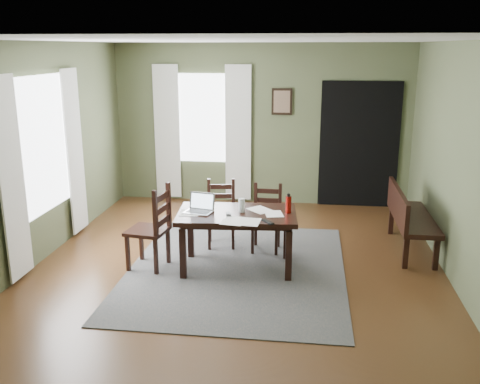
# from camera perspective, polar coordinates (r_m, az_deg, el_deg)

# --- Properties ---
(ground) EXTENTS (5.00, 6.00, 0.01)m
(ground) POSITION_cam_1_polar(r_m,az_deg,el_deg) (6.60, -0.34, -8.28)
(ground) COLOR #492C16
(room_shell) EXTENTS (5.02, 6.02, 2.71)m
(room_shell) POSITION_cam_1_polar(r_m,az_deg,el_deg) (6.11, -0.37, 7.46)
(room_shell) COLOR #50593A
(room_shell) RESTS_ON ground
(rug) EXTENTS (2.60, 3.20, 0.01)m
(rug) POSITION_cam_1_polar(r_m,az_deg,el_deg) (6.60, -0.34, -8.20)
(rug) COLOR #424242
(rug) RESTS_ON ground
(dining_table) EXTENTS (1.48, 0.96, 0.71)m
(dining_table) POSITION_cam_1_polar(r_m,az_deg,el_deg) (6.41, -0.32, -2.94)
(dining_table) COLOR black
(dining_table) RESTS_ON rug
(chair_end) EXTENTS (0.52, 0.51, 1.04)m
(chair_end) POSITION_cam_1_polar(r_m,az_deg,el_deg) (6.55, -9.40, -3.86)
(chair_end) COLOR black
(chair_end) RESTS_ON rug
(chair_back_left) EXTENTS (0.44, 0.45, 0.89)m
(chair_back_left) POSITION_cam_1_polar(r_m,az_deg,el_deg) (7.25, -2.02, -2.37)
(chair_back_left) COLOR black
(chair_back_left) RESTS_ON rug
(chair_back_right) EXTENTS (0.40, 0.40, 0.88)m
(chair_back_right) POSITION_cam_1_polar(r_m,az_deg,el_deg) (7.08, 2.85, -2.87)
(chair_back_right) COLOR black
(chair_back_right) RESTS_ON rug
(bench) EXTENTS (0.47, 1.48, 0.83)m
(bench) POSITION_cam_1_polar(r_m,az_deg,el_deg) (7.38, 17.45, -2.29)
(bench) COLOR black
(bench) RESTS_ON ground
(laptop) EXTENTS (0.37, 0.32, 0.22)m
(laptop) POSITION_cam_1_polar(r_m,az_deg,el_deg) (6.42, -4.28, -1.61)
(laptop) COLOR #B7B7BC
(laptop) RESTS_ON dining_table
(computer_mouse) EXTENTS (0.07, 0.10, 0.03)m
(computer_mouse) POSITION_cam_1_polar(r_m,az_deg,el_deg) (6.26, -1.23, -2.40)
(computer_mouse) COLOR #3F3F42
(computer_mouse) RESTS_ON dining_table
(tv_remote) EXTENTS (0.16, 0.18, 0.02)m
(tv_remote) POSITION_cam_1_polar(r_m,az_deg,el_deg) (6.03, 2.97, -3.19)
(tv_remote) COLOR black
(tv_remote) RESTS_ON dining_table
(drinking_glass) EXTENTS (0.10, 0.10, 0.17)m
(drinking_glass) POSITION_cam_1_polar(r_m,az_deg,el_deg) (6.38, 0.18, -1.42)
(drinking_glass) COLOR silver
(drinking_glass) RESTS_ON dining_table
(water_bottle) EXTENTS (0.08, 0.08, 0.24)m
(water_bottle) POSITION_cam_1_polar(r_m,az_deg,el_deg) (6.36, 5.19, -1.31)
(water_bottle) COLOR #A0130C
(water_bottle) RESTS_ON dining_table
(paper_a) EXTENTS (0.26, 0.31, 0.00)m
(paper_a) POSITION_cam_1_polar(r_m,az_deg,el_deg) (6.40, -5.41, -2.22)
(paper_a) COLOR white
(paper_a) RESTS_ON dining_table
(paper_b) EXTENTS (0.25, 0.31, 0.00)m
(paper_b) POSITION_cam_1_polar(r_m,az_deg,el_deg) (6.04, 1.05, -3.20)
(paper_b) COLOR white
(paper_b) RESTS_ON dining_table
(paper_c) EXTENTS (0.36, 0.37, 0.00)m
(paper_c) POSITION_cam_1_polar(r_m,az_deg,el_deg) (6.49, 2.16, -1.91)
(paper_c) COLOR white
(paper_c) RESTS_ON dining_table
(paper_d) EXTENTS (0.26, 0.30, 0.00)m
(paper_d) POSITION_cam_1_polar(r_m,az_deg,el_deg) (6.34, 3.63, -2.34)
(paper_d) COLOR white
(paper_d) RESTS_ON dining_table
(paper_e) EXTENTS (0.29, 0.35, 0.00)m
(paper_e) POSITION_cam_1_polar(r_m,az_deg,el_deg) (6.08, -0.68, -3.09)
(paper_e) COLOR white
(paper_e) RESTS_ON dining_table
(window_left) EXTENTS (0.01, 1.30, 1.70)m
(window_left) POSITION_cam_1_polar(r_m,az_deg,el_deg) (7.12, -20.30, 4.75)
(window_left) COLOR white
(window_left) RESTS_ON ground
(window_back) EXTENTS (1.00, 0.01, 1.50)m
(window_back) POSITION_cam_1_polar(r_m,az_deg,el_deg) (9.23, -4.03, 7.85)
(window_back) COLOR white
(window_back) RESTS_ON ground
(curtain_left_near) EXTENTS (0.03, 0.48, 2.30)m
(curtain_left_near) POSITION_cam_1_polar(r_m,az_deg,el_deg) (6.45, -23.17, 1.19)
(curtain_left_near) COLOR silver
(curtain_left_near) RESTS_ON ground
(curtain_left_far) EXTENTS (0.03, 0.48, 2.30)m
(curtain_left_far) POSITION_cam_1_polar(r_m,az_deg,el_deg) (7.87, -17.22, 4.09)
(curtain_left_far) COLOR silver
(curtain_left_far) RESTS_ON ground
(curtain_back_left) EXTENTS (0.44, 0.03, 2.30)m
(curtain_back_left) POSITION_cam_1_polar(r_m,az_deg,el_deg) (9.38, -7.77, 6.33)
(curtain_back_left) COLOR silver
(curtain_back_left) RESTS_ON ground
(curtain_back_right) EXTENTS (0.44, 0.03, 2.30)m
(curtain_back_right) POSITION_cam_1_polar(r_m,az_deg,el_deg) (9.13, -0.20, 6.23)
(curtain_back_right) COLOR silver
(curtain_back_right) RESTS_ON ground
(framed_picture) EXTENTS (0.34, 0.03, 0.44)m
(framed_picture) POSITION_cam_1_polar(r_m,az_deg,el_deg) (9.02, 4.49, 9.59)
(framed_picture) COLOR black
(framed_picture) RESTS_ON ground
(doorway_back) EXTENTS (1.30, 0.03, 2.10)m
(doorway_back) POSITION_cam_1_polar(r_m,az_deg,el_deg) (9.14, 12.59, 4.92)
(doorway_back) COLOR black
(doorway_back) RESTS_ON ground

